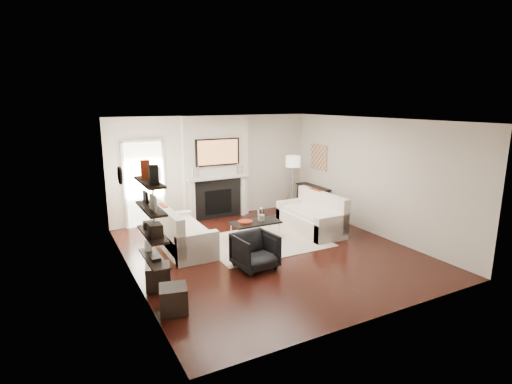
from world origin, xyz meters
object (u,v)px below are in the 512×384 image
coffee_table (255,222)px  lamp_left_shade (152,174)px  loveseat_right_base (310,223)px  armchair (255,249)px  lamp_right_shade (293,161)px  loveseat_left_base (185,240)px  ottoman_near (158,276)px

coffee_table → lamp_left_shade: size_ratio=2.75×
loveseat_right_base → armchair: size_ratio=2.45×
coffee_table → lamp_right_shade: lamp_right_shade is taller
loveseat_left_base → armchair: bearing=-60.7°
armchair → lamp_right_shade: 4.12m
ottoman_near → armchair: bearing=-1.5°
coffee_table → armchair: 1.59m
coffee_table → armchair: bearing=-117.9°
loveseat_left_base → loveseat_right_base: same height
coffee_table → ottoman_near: (-2.55, -1.36, -0.20)m
loveseat_left_base → ottoman_near: (-0.94, -1.50, -0.01)m
loveseat_left_base → coffee_table: (1.61, -0.14, 0.19)m
coffee_table → lamp_right_shade: 2.69m
lamp_right_shade → ottoman_near: (-4.52, -2.87, -1.25)m
loveseat_left_base → lamp_left_shade: 1.74m
loveseat_right_base → armchair: 2.55m
armchair → loveseat_right_base: bearing=25.5°
lamp_left_shade → lamp_right_shade: 3.90m
coffee_table → loveseat_right_base: bearing=-3.8°
loveseat_right_base → ottoman_near: size_ratio=4.50×
lamp_left_shade → ottoman_near: 3.02m
loveseat_left_base → lamp_left_shade: bearing=105.3°
ottoman_near → loveseat_left_base: bearing=57.8°
coffee_table → lamp_left_shade: 2.57m
lamp_left_shade → loveseat_left_base: bearing=-74.7°
loveseat_right_base → lamp_right_shade: size_ratio=4.50×
loveseat_right_base → ottoman_near: 4.19m
loveseat_right_base → armchair: (-2.19, -1.31, 0.16)m
armchair → ottoman_near: (-1.81, 0.05, -0.17)m
lamp_left_shade → ottoman_near: (-0.62, -2.68, -1.25)m
lamp_right_shade → coffee_table: bearing=-142.4°
loveseat_right_base → lamp_right_shade: lamp_right_shade is taller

